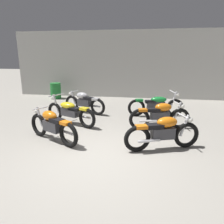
# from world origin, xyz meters

# --- Properties ---
(ground_plane) EXTENTS (60.00, 60.00, 0.00)m
(ground_plane) POSITION_xyz_m (0.00, 0.00, 0.00)
(ground_plane) COLOR gray
(back_wall) EXTENTS (12.85, 0.24, 3.60)m
(back_wall) POSITION_xyz_m (0.00, 7.44, 1.80)
(back_wall) COLOR #B2B2AD
(back_wall) RESTS_ON ground
(motorcycle_left_row_0) EXTENTS (1.78, 1.04, 0.88)m
(motorcycle_left_row_0) POSITION_xyz_m (-1.43, 0.74, 0.46)
(motorcycle_left_row_0) COLOR black
(motorcycle_left_row_0) RESTS_ON ground
(motorcycle_left_row_1) EXTENTS (2.02, 1.06, 0.97)m
(motorcycle_left_row_1) POSITION_xyz_m (-1.49, 2.23, 0.45)
(motorcycle_left_row_1) COLOR black
(motorcycle_left_row_1) RESTS_ON ground
(motorcycle_left_row_2) EXTENTS (1.88, 0.80, 0.88)m
(motorcycle_left_row_2) POSITION_xyz_m (-1.44, 3.74, 0.46)
(motorcycle_left_row_2) COLOR black
(motorcycle_left_row_2) RESTS_ON ground
(motorcycle_right_row_0) EXTENTS (1.88, 0.81, 0.88)m
(motorcycle_right_row_0) POSITION_xyz_m (1.51, 0.67, 0.46)
(motorcycle_right_row_0) COLOR black
(motorcycle_right_row_0) RESTS_ON ground
(motorcycle_right_row_1) EXTENTS (1.94, 0.68, 0.88)m
(motorcycle_right_row_1) POSITION_xyz_m (1.51, 2.24, 0.46)
(motorcycle_right_row_1) COLOR black
(motorcycle_right_row_1) RESTS_ON ground
(motorcycle_right_row_2) EXTENTS (2.15, 0.77, 0.97)m
(motorcycle_right_row_2) POSITION_xyz_m (1.44, 3.76, 0.45)
(motorcycle_right_row_2) COLOR black
(motorcycle_right_row_2) RESTS_ON ground
(oil_drum) EXTENTS (0.59, 0.59, 0.85)m
(oil_drum) POSITION_xyz_m (-3.85, 6.41, 0.43)
(oil_drum) COLOR #1E722D
(oil_drum) RESTS_ON ground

